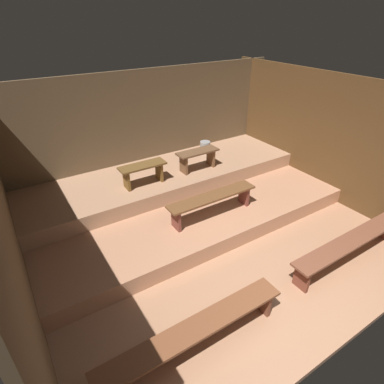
{
  "coord_description": "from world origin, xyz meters",
  "views": [
    {
      "loc": [
        -2.72,
        -1.41,
        3.53
      ],
      "look_at": [
        0.09,
        2.99,
        0.5
      ],
      "focal_mm": 29.42,
      "sensor_mm": 36.0,
      "label": 1
    }
  ],
  "objects_px": {
    "bench_floor_right": "(350,244)",
    "pail_middle": "(205,147)",
    "bench_middle_left": "(143,170)",
    "bench_middle_right": "(198,156)",
    "bench_floor_left": "(195,332)",
    "bench_lower_center": "(212,200)"
  },
  "relations": [
    {
      "from": "pail_middle",
      "to": "bench_lower_center",
      "type": "bearing_deg",
      "value": -121.36
    },
    {
      "from": "bench_floor_left",
      "to": "bench_middle_left",
      "type": "bearing_deg",
      "value": 74.95
    },
    {
      "from": "bench_lower_center",
      "to": "bench_floor_right",
      "type": "bearing_deg",
      "value": -54.58
    },
    {
      "from": "pail_middle",
      "to": "bench_floor_right",
      "type": "bearing_deg",
      "value": -87.48
    },
    {
      "from": "bench_floor_left",
      "to": "bench_lower_center",
      "type": "distance_m",
      "value": 2.47
    },
    {
      "from": "bench_lower_center",
      "to": "bench_floor_left",
      "type": "bearing_deg",
      "value": -130.19
    },
    {
      "from": "bench_floor_left",
      "to": "bench_floor_right",
      "type": "xyz_separation_m",
      "value": [
        2.91,
        0.0,
        0.0
      ]
    },
    {
      "from": "bench_lower_center",
      "to": "pail_middle",
      "type": "distance_m",
      "value": 2.24
    },
    {
      "from": "bench_middle_left",
      "to": "bench_middle_right",
      "type": "xyz_separation_m",
      "value": [
        1.24,
        0.0,
        0.0
      ]
    },
    {
      "from": "bench_lower_center",
      "to": "bench_middle_right",
      "type": "bearing_deg",
      "value": 67.98
    },
    {
      "from": "bench_middle_right",
      "to": "bench_middle_left",
      "type": "bearing_deg",
      "value": 180.0
    },
    {
      "from": "bench_floor_left",
      "to": "bench_middle_right",
      "type": "distance_m",
      "value": 3.77
    },
    {
      "from": "bench_middle_right",
      "to": "bench_floor_left",
      "type": "bearing_deg",
      "value": -123.83
    },
    {
      "from": "bench_floor_right",
      "to": "pail_middle",
      "type": "xyz_separation_m",
      "value": [
        -0.17,
        3.78,
        0.38
      ]
    },
    {
      "from": "bench_floor_right",
      "to": "bench_middle_right",
      "type": "bearing_deg",
      "value": 105.05
    },
    {
      "from": "bench_floor_left",
      "to": "pail_middle",
      "type": "height_order",
      "value": "pail_middle"
    },
    {
      "from": "bench_floor_left",
      "to": "bench_lower_center",
      "type": "xyz_separation_m",
      "value": [
        1.58,
        1.87,
        0.28
      ]
    },
    {
      "from": "bench_floor_right",
      "to": "bench_lower_center",
      "type": "relative_size",
      "value": 1.39
    },
    {
      "from": "bench_floor_left",
      "to": "bench_middle_left",
      "type": "xyz_separation_m",
      "value": [
        0.83,
        3.1,
        0.55
      ]
    },
    {
      "from": "bench_lower_center",
      "to": "pail_middle",
      "type": "height_order",
      "value": "pail_middle"
    },
    {
      "from": "bench_middle_left",
      "to": "bench_lower_center",
      "type": "bearing_deg",
      "value": -58.72
    },
    {
      "from": "bench_lower_center",
      "to": "bench_middle_left",
      "type": "bearing_deg",
      "value": 121.28
    }
  ]
}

